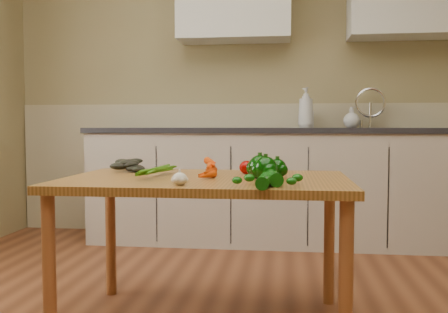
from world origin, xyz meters
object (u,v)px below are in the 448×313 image
Objects in this scene: zucchini_b at (264,181)px; tomato_c at (279,169)px; pepper_a at (260,167)px; tomato_a at (246,167)px; table at (206,194)px; carrot_bunch at (192,170)px; pepper_c at (266,169)px; soap_bottle_c at (351,117)px; tomato_b at (267,167)px; garlic_bulb at (180,179)px; soap_bottle_b at (307,115)px; zucchini_a at (273,178)px; soap_bottle_a at (306,108)px; leafy_greens at (130,163)px; pepper_b at (277,169)px.

tomato_c is at bearing 83.72° from zucchini_b.
pepper_a reaches higher than tomato_a.
carrot_bunch reaches higher than table.
carrot_bunch is 2.33× the size of pepper_c.
carrot_bunch and tomato_c have the same top height.
soap_bottle_c is at bearing 67.12° from tomato_a.
soap_bottle_c is at bearing 70.07° from tomato_b.
soap_bottle_b is at bearing 75.03° from garlic_bulb.
zucchini_b is at bearing -4.35° from garlic_bulb.
pepper_c reaches higher than zucchini_a.
pepper_c is 0.14m from zucchini_a.
tomato_a reaches higher than garlic_bulb.
leafy_greens is at bearing 35.98° from soap_bottle_a.
soap_bottle_a is 1.88m from carrot_bunch.
pepper_c is at bearing -25.44° from leafy_greens.
leafy_greens reaches higher than table.
zucchini_b is at bearing -38.49° from leafy_greens.
table is 4.03× the size of soap_bottle_a.
pepper_b is at bearing -47.12° from tomato_a.
garlic_bulb is 0.33m from zucchini_b.
soap_bottle_a is 1.93× the size of soap_bottle_c.
pepper_b is at bearing 82.75° from zucchini_b.
tomato_a is at bearing 35.02° from carrot_bunch.
soap_bottle_c is (0.87, 1.84, 0.38)m from table.
pepper_b is 0.41× the size of zucchini_b.
soap_bottle_c is 2.09m from leafy_greens.
soap_bottle_c is at bearing -19.17° from soap_bottle_b.
tomato_b is at bearing 95.61° from zucchini_a.
soap_bottle_c reaches higher than carrot_bunch.
leafy_greens is 0.88× the size of zucchini_b.
pepper_c is 0.49× the size of zucchini_b.
pepper_c is at bearing 31.64° from garlic_bulb.
soap_bottle_a reaches higher than table.
pepper_b is 0.83× the size of pepper_c.
table is 21.44× the size of garlic_bulb.
soap_bottle_a reaches higher than carrot_bunch.
soap_bottle_c is 0.79× the size of zucchini_b.
soap_bottle_c is 2.08m from carrot_bunch.
carrot_bunch is at bearing 146.11° from zucchini_a.
soap_bottle_c is at bearing 71.44° from pepper_a.
tomato_a is at bearing 45.82° from table.
garlic_bulb is 0.58× the size of pepper_c.
soap_bottle_b is at bearing 83.50° from tomato_c.
table is 2.07m from soap_bottle_c.
soap_bottle_b is 1.96× the size of pepper_c.
carrot_bunch is at bearing 161.20° from pepper_c.
soap_bottle_b reaches higher than tomato_b.
soap_bottle_b is at bearing 90.66° from soap_bottle_c.
zucchini_a is (0.31, -0.24, 0.10)m from table.
zucchini_a is 0.10m from zucchini_b.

